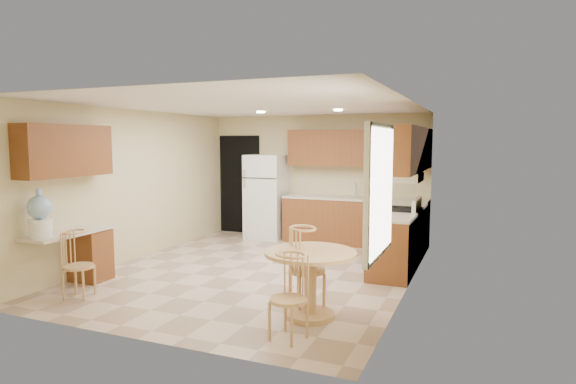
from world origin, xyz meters
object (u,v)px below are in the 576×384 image
at_px(stove, 398,236).
at_px(chair_table_b, 285,291).
at_px(refrigerator, 267,197).
at_px(chair_table_a, 304,262).
at_px(chair_desk, 73,259).
at_px(water_crock, 40,215).
at_px(dining_table, 310,274).

relative_size(stove, chair_table_b, 1.28).
height_order(refrigerator, chair_table_a, refrigerator).
bearing_deg(chair_table_a, chair_table_b, -34.26).
distance_m(chair_desk, water_crock, 0.70).
xyz_separation_m(chair_table_b, water_crock, (-3.40, 0.13, 0.53)).
distance_m(stove, chair_table_a, 2.63).
bearing_deg(stove, chair_desk, -137.05).
bearing_deg(chair_desk, chair_table_a, 89.29).
bearing_deg(refrigerator, chair_table_a, -59.51).
bearing_deg(chair_table_a, chair_desk, -119.01).
bearing_deg(chair_table_b, stove, -85.22).
height_order(chair_table_a, chair_table_b, chair_table_a).
bearing_deg(dining_table, chair_table_b, -90.00).
xyz_separation_m(dining_table, chair_table_a, (-0.13, 0.16, 0.09)).
height_order(chair_table_a, water_crock, water_crock).
relative_size(refrigerator, chair_table_a, 1.76).
relative_size(refrigerator, water_crock, 2.77).
height_order(refrigerator, dining_table, refrigerator).
xyz_separation_m(stove, chair_table_a, (-0.66, -2.55, 0.12)).
height_order(dining_table, water_crock, water_crock).
relative_size(chair_table_b, water_crock, 1.39).
bearing_deg(water_crock, stove, 40.06).
bearing_deg(chair_desk, refrigerator, 157.87).
relative_size(chair_desk, water_crock, 1.37).
relative_size(refrigerator, chair_table_b, 2.00).
xyz_separation_m(refrigerator, water_crock, (-1.05, -4.52, 0.19)).
relative_size(stove, water_crock, 1.77).
xyz_separation_m(stove, water_crock, (-3.92, -3.30, 0.58)).
bearing_deg(water_crock, chair_table_b, -2.26).
bearing_deg(stove, chair_table_a, -104.49).
distance_m(chair_table_a, water_crock, 3.38).
distance_m(chair_table_b, chair_desk, 2.96).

